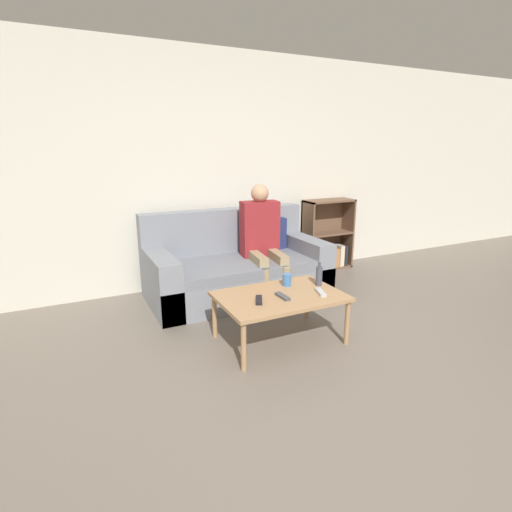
# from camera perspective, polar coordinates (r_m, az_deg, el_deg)

# --- Properties ---
(ground_plane) EXTENTS (22.00, 22.00, 0.00)m
(ground_plane) POSITION_cam_1_polar(r_m,az_deg,el_deg) (2.65, 17.02, -21.79)
(ground_plane) COLOR #70665B
(wall_back) EXTENTS (12.00, 0.06, 2.60)m
(wall_back) POSITION_cam_1_polar(r_m,az_deg,el_deg) (4.64, -6.98, 11.89)
(wall_back) COLOR beige
(wall_back) RESTS_ON ground_plane
(couch) EXTENTS (1.89, 0.94, 0.90)m
(couch) POSITION_cam_1_polar(r_m,az_deg,el_deg) (4.35, -2.81, -1.84)
(couch) COLOR gray
(couch) RESTS_ON ground_plane
(bookshelf) EXTENTS (0.66, 0.28, 0.91)m
(bookshelf) POSITION_cam_1_polar(r_m,az_deg,el_deg) (5.37, 9.89, 1.82)
(bookshelf) COLOR brown
(bookshelf) RESTS_ON ground_plane
(coffee_table) EXTENTS (1.01, 0.67, 0.41)m
(coffee_table) POSITION_cam_1_polar(r_m,az_deg,el_deg) (3.28, 3.45, -6.14)
(coffee_table) COLOR #A87F56
(coffee_table) RESTS_ON ground_plane
(person_adult) EXTENTS (0.44, 0.68, 1.19)m
(person_adult) POSITION_cam_1_polar(r_m,az_deg,el_deg) (4.28, 0.86, 3.24)
(person_adult) COLOR #9E8966
(person_adult) RESTS_ON ground_plane
(cup_near) EXTENTS (0.08, 0.08, 0.10)m
(cup_near) POSITION_cam_1_polar(r_m,az_deg,el_deg) (3.46, 4.43, -3.41)
(cup_near) COLOR #3D70B2
(cup_near) RESTS_ON coffee_table
(tv_remote_0) EXTENTS (0.10, 0.18, 0.02)m
(tv_remote_0) POSITION_cam_1_polar(r_m,az_deg,el_deg) (3.33, 9.20, -5.12)
(tv_remote_0) COLOR #B7B7BC
(tv_remote_0) RESTS_ON coffee_table
(tv_remote_1) EXTENTS (0.12, 0.17, 0.02)m
(tv_remote_1) POSITION_cam_1_polar(r_m,az_deg,el_deg) (3.13, 0.43, -6.30)
(tv_remote_1) COLOR black
(tv_remote_1) RESTS_ON coffee_table
(tv_remote_2) EXTENTS (0.05, 0.17, 0.02)m
(tv_remote_2) POSITION_cam_1_polar(r_m,az_deg,el_deg) (3.20, 3.81, -5.77)
(tv_remote_2) COLOR #47474C
(tv_remote_2) RESTS_ON coffee_table
(bottle) EXTENTS (0.06, 0.06, 0.21)m
(bottle) POSITION_cam_1_polar(r_m,az_deg,el_deg) (3.49, 9.00, -2.76)
(bottle) COLOR #424756
(bottle) RESTS_ON coffee_table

